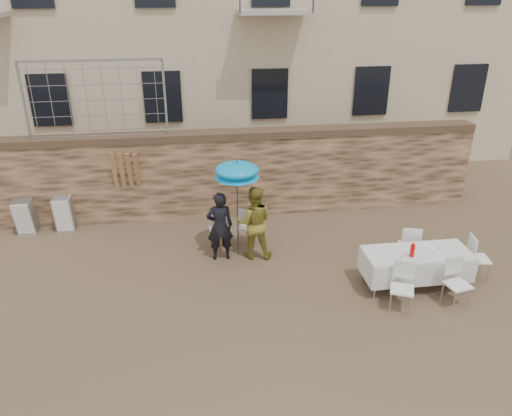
{
  "coord_description": "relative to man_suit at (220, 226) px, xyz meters",
  "views": [
    {
      "loc": [
        -0.85,
        -7.01,
        5.7
      ],
      "look_at": [
        0.4,
        2.2,
        1.4
      ],
      "focal_mm": 35.0,
      "sensor_mm": 36.0,
      "label": 1
    }
  ],
  "objects": [
    {
      "name": "umbrella",
      "position": [
        0.4,
        0.1,
        1.18
      ],
      "size": [
        0.97,
        0.97,
        2.09
      ],
      "color": "#3F3F44",
      "rests_on": "ground"
    },
    {
      "name": "soda_bottle",
      "position": [
        3.61,
        -1.76,
        0.11
      ],
      "size": [
        0.09,
        0.09,
        0.26
      ],
      "primitive_type": "cylinder",
      "color": "red",
      "rests_on": "banquet_table"
    },
    {
      "name": "ground",
      "position": [
        0.33,
        -2.67,
        -0.79
      ],
      "size": [
        80.0,
        80.0,
        0.0
      ],
      "primitive_type": "plane",
      "color": "brown",
      "rests_on": "ground"
    },
    {
      "name": "wood_planks",
      "position": [
        -2.09,
        2.09,
        0.21
      ],
      "size": [
        0.7,
        0.2,
        2.0
      ],
      "primitive_type": null,
      "color": "#A37749",
      "rests_on": "ground"
    },
    {
      "name": "woman_dress",
      "position": [
        0.75,
        0.0,
        0.04
      ],
      "size": [
        0.91,
        0.76,
        1.67
      ],
      "primitive_type": "imported",
      "rotation": [
        0.0,
        0.0,
        2.98
      ],
      "color": "gold",
      "rests_on": "ground"
    },
    {
      "name": "table_chair_side",
      "position": [
        5.21,
        -1.51,
        -0.31
      ],
      "size": [
        0.55,
        0.55,
        0.96
      ],
      "primitive_type": null,
      "rotation": [
        0.0,
        0.0,
        1.42
      ],
      "color": "white",
      "rests_on": "ground"
    },
    {
      "name": "table_chair_front_right",
      "position": [
        4.31,
        -2.36,
        -0.31
      ],
      "size": [
        0.57,
        0.57,
        0.96
      ],
      "primitive_type": null,
      "rotation": [
        0.0,
        0.0,
        0.22
      ],
      "color": "white",
      "rests_on": "ground"
    },
    {
      "name": "chain_link_fence",
      "position": [
        -2.67,
        2.33,
        2.31
      ],
      "size": [
        3.2,
        0.06,
        1.8
      ],
      "primitive_type": null,
      "color": "gray",
      "rests_on": "stone_wall"
    },
    {
      "name": "banquet_table",
      "position": [
        3.81,
        -1.61,
        -0.06
      ],
      "size": [
        2.1,
        0.85,
        0.78
      ],
      "color": "silver",
      "rests_on": "ground"
    },
    {
      "name": "chair_stack_right",
      "position": [
        -3.69,
        2.02,
        -0.33
      ],
      "size": [
        0.46,
        0.47,
        0.92
      ],
      "primitive_type": null,
      "color": "white",
      "rests_on": "ground"
    },
    {
      "name": "table_chair_back",
      "position": [
        4.01,
        -0.81,
        -0.31
      ],
      "size": [
        0.6,
        0.6,
        0.96
      ],
      "primitive_type": null,
      "rotation": [
        0.0,
        0.0,
        2.86
      ],
      "color": "white",
      "rests_on": "ground"
    },
    {
      "name": "man_suit",
      "position": [
        0.0,
        0.0,
        0.0
      ],
      "size": [
        0.6,
        0.41,
        1.59
      ],
      "primitive_type": "imported",
      "rotation": [
        0.0,
        0.0,
        3.2
      ],
      "color": "black",
      "rests_on": "ground"
    },
    {
      "name": "couple_chair_right",
      "position": [
        0.7,
        0.55,
        -0.31
      ],
      "size": [
        0.67,
        0.67,
        0.96
      ],
      "primitive_type": null,
      "rotation": [
        0.0,
        0.0,
        2.51
      ],
      "color": "white",
      "rests_on": "ground"
    },
    {
      "name": "chair_stack_left",
      "position": [
        -4.59,
        2.02,
        -0.33
      ],
      "size": [
        0.46,
        0.55,
        0.92
      ],
      "primitive_type": null,
      "color": "white",
      "rests_on": "ground"
    },
    {
      "name": "table_chair_front_left",
      "position": [
        3.21,
        -2.36,
        -0.31
      ],
      "size": [
        0.63,
        0.63,
        0.96
      ],
      "primitive_type": null,
      "rotation": [
        0.0,
        0.0,
        -0.41
      ],
      "color": "white",
      "rests_on": "ground"
    },
    {
      "name": "stone_wall",
      "position": [
        0.33,
        2.33,
        0.31
      ],
      "size": [
        13.0,
        0.5,
        2.2
      ],
      "primitive_type": "cube",
      "color": "brown",
      "rests_on": "ground"
    },
    {
      "name": "couple_chair_left",
      "position": [
        0.0,
        0.55,
        -0.31
      ],
      "size": [
        0.53,
        0.53,
        0.96
      ],
      "primitive_type": null,
      "rotation": [
        0.0,
        0.0,
        3.25
      ],
      "color": "white",
      "rests_on": "ground"
    }
  ]
}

